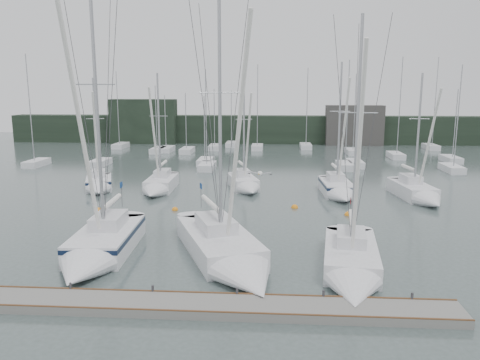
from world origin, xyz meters
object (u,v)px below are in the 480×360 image
sailboat_near_center (231,257)px  sailboat_mid_c (246,185)px  buoy_b (295,208)px  buoy_d (348,215)px  sailboat_mid_d (339,190)px  sailboat_mid_b (158,187)px  sailboat_near_left (97,250)px  sailboat_mid_a (99,185)px  buoy_a (175,210)px  sailboat_near_right (352,269)px  buoy_c (98,211)px  sailboat_mid_e (419,194)px

sailboat_near_center → sailboat_mid_c: 20.20m
buoy_b → buoy_d: size_ratio=0.98×
sailboat_mid_d → sailboat_mid_b: bearing=174.5°
sailboat_near_left → sailboat_mid_a: (-6.90, 18.68, -0.09)m
buoy_a → sailboat_near_center: bearing=-65.0°
sailboat_near_left → sailboat_near_right: sailboat_near_left is taller
sailboat_mid_b → buoy_d: (16.97, -7.17, -0.57)m
sailboat_mid_c → sailboat_mid_d: (8.74, -2.09, 0.05)m
sailboat_near_center → sailboat_mid_c: (-0.34, 20.20, -0.04)m
sailboat_near_left → buoy_c: sailboat_near_left is taller
sailboat_mid_b → sailboat_mid_d: sailboat_mid_d is taller
sailboat_near_right → sailboat_mid_a: sailboat_near_right is taller
sailboat_near_center → buoy_b: (4.15, 13.70, -0.60)m
sailboat_near_left → buoy_b: 17.83m
sailboat_mid_d → buoy_c: bearing=-165.5°
sailboat_mid_d → buoy_d: size_ratio=21.83×
sailboat_near_center → buoy_a: sailboat_near_center is taller
sailboat_mid_e → buoy_a: sailboat_mid_e is taller
buoy_b → buoy_a: bearing=-171.9°
sailboat_mid_b → sailboat_mid_c: (8.36, 1.37, -0.01)m
buoy_c → sailboat_mid_a: bearing=110.0°
sailboat_near_center → sailboat_near_right: bearing=-32.0°
buoy_a → buoy_d: 14.03m
sailboat_mid_d → buoy_a: sailboat_mid_d is taller
sailboat_near_left → buoy_a: 12.00m
sailboat_near_left → sailboat_near_center: 7.83m
sailboat_mid_c → buoy_b: (4.49, -6.50, -0.56)m
sailboat_mid_b → sailboat_mid_c: sailboat_mid_b is taller
sailboat_mid_d → buoy_d: sailboat_mid_d is taller
sailboat_near_center → buoy_d: sailboat_near_center is taller
sailboat_mid_d → sailboat_near_center: bearing=-117.9°
sailboat_near_left → buoy_b: sailboat_near_left is taller
sailboat_near_left → buoy_d: 19.59m
sailboat_mid_a → buoy_c: size_ratio=21.94×
sailboat_mid_b → buoy_b: (12.85, -5.14, -0.57)m
sailboat_mid_c → sailboat_mid_d: size_ratio=0.88×
sailboat_mid_b → buoy_b: sailboat_mid_b is taller
buoy_d → buoy_b: bearing=153.7°
sailboat_near_right → buoy_c: (-18.43, 12.79, -0.54)m
sailboat_mid_a → sailboat_mid_e: (30.07, -2.15, 0.00)m
buoy_b → sailboat_mid_a: bearing=163.8°
sailboat_near_center → sailboat_mid_b: 20.75m
sailboat_mid_d → buoy_d: 6.49m
buoy_d → sailboat_mid_e: bearing=37.2°
buoy_d → buoy_a: bearing=177.4°
sailboat_mid_a → buoy_a: size_ratio=22.24×
sailboat_near_center → buoy_d: bearing=32.6°
sailboat_mid_b → buoy_c: size_ratio=22.83×
sailboat_near_center → sailboat_mid_c: sailboat_near_center is taller
sailboat_near_center → sailboat_mid_a: (-14.72, 19.18, -0.02)m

